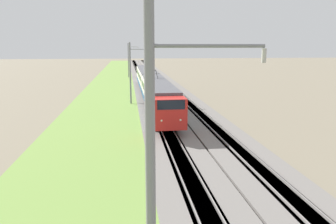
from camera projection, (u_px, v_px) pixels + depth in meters
ballast_main at (149, 95)px, 51.91m from camera, size 240.00×4.40×0.30m
ballast_adjacent at (178, 94)px, 52.47m from camera, size 240.00×4.40×0.30m
track_main at (149, 94)px, 51.91m from camera, size 240.00×1.57×0.45m
track_adjacent at (178, 94)px, 52.47m from camera, size 240.00×1.57×0.45m
grass_verge at (109, 96)px, 51.15m from camera, size 240.00×9.44×0.12m
passenger_train at (151, 84)px, 47.41m from camera, size 42.95×2.83×4.90m
catenary_mast_near at (153, 200)px, 7.16m from camera, size 0.22×2.56×8.69m
catenary_mast_mid at (131, 73)px, 43.38m from camera, size 0.22×2.56×8.21m
catenary_mast_far at (129, 60)px, 79.55m from camera, size 0.22×2.56×8.36m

